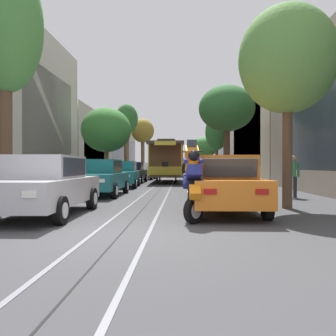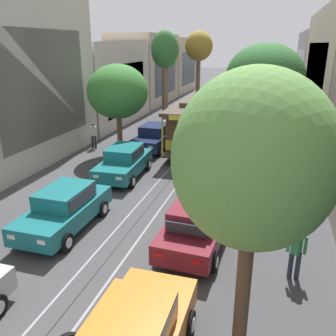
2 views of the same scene
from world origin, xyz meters
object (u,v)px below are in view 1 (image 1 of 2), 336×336
at_px(street_tree_kerb_left_second, 106,130).
at_px(street_tree_kerb_right_near, 288,60).
at_px(parked_car_navy_fourth_left, 132,172).
at_px(street_tree_kerb_left_fourth, 143,132).
at_px(street_tree_kerb_left_mid, 127,122).
at_px(pedestrian_on_right_pavement, 79,170).
at_px(parked_car_teal_second_left, 101,177).
at_px(pedestrian_on_left_pavement, 293,174).
at_px(fire_hydrant, 32,191).
at_px(street_tree_kerb_left_near, 4,29).
at_px(street_tree_kerb_right_second, 227,109).
at_px(motorcycle_with_rider, 193,178).
at_px(parked_car_maroon_second_right, 213,177).
at_px(cable_car_trolley, 167,161).
at_px(parked_car_orange_near_right, 224,184).
at_px(street_tree_kerb_right_fourth, 204,147).
at_px(parked_car_navy_sixth_left, 148,170).
at_px(street_tree_kerb_right_mid, 217,133).
at_px(parked_car_teal_mid_left, 122,174).
at_px(parked_car_white_fifth_left, 144,171).
at_px(parked_car_maroon_mid_right, 201,174).
at_px(parked_car_silver_near_left, 46,185).

relative_size(street_tree_kerb_left_second, street_tree_kerb_right_near, 0.87).
relative_size(parked_car_navy_fourth_left, street_tree_kerb_left_fourth, 0.55).
xyz_separation_m(street_tree_kerb_left_mid, pedestrian_on_right_pavement, (-1.97, -9.52, -4.83)).
xyz_separation_m(parked_car_teal_second_left, pedestrian_on_left_pavement, (8.06, -0.76, 0.18)).
bearing_deg(fire_hydrant, street_tree_kerb_left_near, -125.66).
height_order(street_tree_kerb_right_second, motorcycle_with_rider, street_tree_kerb_right_second).
bearing_deg(pedestrian_on_right_pavement, street_tree_kerb_left_fourth, 84.76).
xyz_separation_m(parked_car_maroon_second_right, street_tree_kerb_right_near, (1.86, -4.38, 3.75)).
xyz_separation_m(cable_car_trolley, motorcycle_with_rider, (1.43, -19.24, -0.64)).
xyz_separation_m(parked_car_orange_near_right, parked_car_maroon_second_right, (0.21, 5.37, 0.00)).
bearing_deg(street_tree_kerb_right_second, street_tree_kerb_left_near, -127.82).
distance_m(street_tree_kerb_right_second, pedestrian_on_right_pavement, 11.58).
relative_size(street_tree_kerb_right_fourth, motorcycle_with_rider, 2.67).
distance_m(parked_car_navy_sixth_left, street_tree_kerb_right_mid, 9.07).
relative_size(pedestrian_on_left_pavement, pedestrian_on_right_pavement, 1.01).
relative_size(parked_car_teal_second_left, cable_car_trolley, 0.48).
relative_size(motorcycle_with_rider, fire_hydrant, 2.32).
distance_m(parked_car_navy_sixth_left, motorcycle_with_rider, 29.75).
distance_m(parked_car_navy_sixth_left, street_tree_kerb_left_fourth, 11.45).
bearing_deg(street_tree_kerb_left_fourth, parked_car_orange_near_right, -79.99).
distance_m(parked_car_teal_mid_left, street_tree_kerb_left_fourth, 27.69).
distance_m(parked_car_white_fifth_left, pedestrian_on_right_pavement, 8.25).
relative_size(parked_car_maroon_mid_right, street_tree_kerb_left_second, 0.81).
height_order(parked_car_maroon_second_right, pedestrian_on_left_pavement, pedestrian_on_left_pavement).
relative_size(parked_car_navy_fourth_left, parked_car_white_fifth_left, 0.99).
bearing_deg(parked_car_white_fifth_left, street_tree_kerb_left_second, -102.92).
xyz_separation_m(street_tree_kerb_left_second, street_tree_kerb_right_near, (8.65, -13.38, 0.69)).
bearing_deg(street_tree_kerb_left_near, fire_hydrant, 54.34).
distance_m(parked_car_teal_mid_left, parked_car_navy_sixth_left, 17.13).
height_order(street_tree_kerb_left_second, street_tree_kerb_right_near, street_tree_kerb_right_near).
bearing_deg(fire_hydrant, motorcycle_with_rider, -34.03).
bearing_deg(parked_car_teal_mid_left, cable_car_trolley, 70.51).
distance_m(parked_car_silver_near_left, parked_car_white_fifth_left, 23.07).
xyz_separation_m(parked_car_teal_mid_left, parked_car_navy_fourth_left, (-0.18, 5.33, 0.00)).
distance_m(parked_car_navy_fourth_left, street_tree_kerb_right_fourth, 21.76).
relative_size(parked_car_silver_near_left, street_tree_kerb_right_near, 0.70).
height_order(parked_car_white_fifth_left, street_tree_kerb_left_fourth, street_tree_kerb_left_fourth).
distance_m(parked_car_silver_near_left, parked_car_teal_second_left, 5.87).
bearing_deg(parked_car_navy_fourth_left, street_tree_kerb_right_fourth, 71.26).
bearing_deg(parked_car_white_fifth_left, parked_car_navy_fourth_left, -91.90).
distance_m(parked_car_navy_fourth_left, street_tree_kerb_left_mid, 10.03).
height_order(parked_car_teal_mid_left, street_tree_kerb_left_fourth, street_tree_kerb_left_fourth).
bearing_deg(motorcycle_with_rider, street_tree_kerb_right_near, 40.39).
xyz_separation_m(parked_car_navy_fourth_left, parked_car_maroon_mid_right, (5.00, -4.62, 0.00)).
height_order(street_tree_kerb_left_near, cable_car_trolley, street_tree_kerb_left_near).
bearing_deg(street_tree_kerb_left_near, street_tree_kerb_left_mid, 89.44).
height_order(street_tree_kerb_right_mid, cable_car_trolley, street_tree_kerb_right_mid).
xyz_separation_m(street_tree_kerb_left_near, street_tree_kerb_right_second, (8.83, 11.38, -0.77)).
height_order(street_tree_kerb_right_near, cable_car_trolley, street_tree_kerb_right_near).
distance_m(parked_car_navy_fourth_left, street_tree_kerb_right_near, 17.11).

